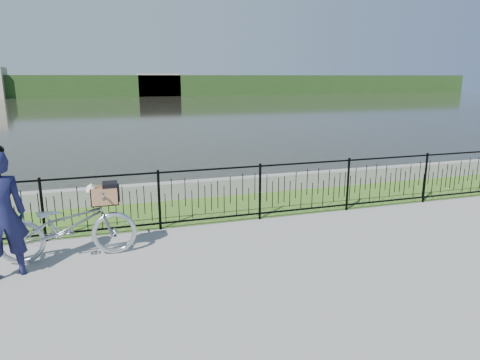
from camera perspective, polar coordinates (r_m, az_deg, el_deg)
name	(u,v)px	position (r m, az deg, el deg)	size (l,w,h in m)	color
ground	(235,256)	(7.02, -0.61, -10.05)	(120.00, 120.00, 0.00)	gray
grass_strip	(201,209)	(9.38, -5.24, -3.88)	(60.00, 2.00, 0.01)	#3F6520
water	(126,109)	(39.30, -14.91, 9.09)	(120.00, 120.00, 0.00)	#26261D
quay_wall	(192,189)	(10.27, -6.46, -1.23)	(60.00, 0.30, 0.40)	gray
fence	(211,196)	(8.28, -3.84, -2.11)	(14.00, 0.06, 1.15)	black
far_treeline	(116,86)	(66.19, -16.22, 11.98)	(120.00, 6.00, 3.00)	#26461A
far_building_right	(159,85)	(65.14, -10.79, 12.35)	(6.00, 3.00, 3.20)	#B0A38E
bicycle_rig	(69,225)	(7.25, -21.88, -5.57)	(2.08, 0.73, 1.21)	#B6BBC3
cyclist	(0,214)	(6.88, -29.33, -3.95)	(0.78, 0.64, 1.93)	#16183E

